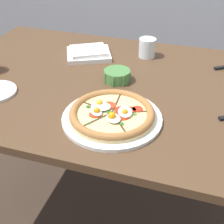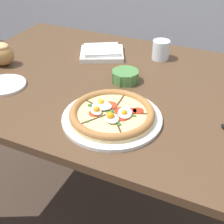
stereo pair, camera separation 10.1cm
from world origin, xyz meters
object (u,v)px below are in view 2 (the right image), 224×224
(ramekin_bowl, at_px, (125,76))
(napkin_folded, at_px, (102,52))
(bread_piece_near, at_px, (1,54))
(side_saucer, at_px, (5,85))
(water_glass, at_px, (161,51))
(pizza, at_px, (112,115))
(dining_table, at_px, (119,103))

(ramekin_bowl, distance_m, napkin_folded, 0.26)
(bread_piece_near, bearing_deg, side_saucer, -47.94)
(ramekin_bowl, height_order, water_glass, water_glass)
(bread_piece_near, relative_size, side_saucer, 0.78)
(pizza, xyz_separation_m, napkin_folded, (-0.25, 0.44, -0.00))
(ramekin_bowl, height_order, side_saucer, ramekin_bowl)
(napkin_folded, distance_m, bread_piece_near, 0.44)
(ramekin_bowl, bearing_deg, side_saucer, -150.69)
(pizza, relative_size, napkin_folded, 1.34)
(pizza, distance_m, ramekin_bowl, 0.26)
(napkin_folded, height_order, bread_piece_near, bread_piece_near)
(dining_table, height_order, pizza, pizza)
(pizza, height_order, napkin_folded, pizza)
(ramekin_bowl, height_order, napkin_folded, ramekin_bowl)
(pizza, height_order, water_glass, water_glass)
(bread_piece_near, xyz_separation_m, side_saucer, (0.13, -0.14, -0.05))
(dining_table, distance_m, pizza, 0.27)
(napkin_folded, xyz_separation_m, bread_piece_near, (-0.35, -0.26, 0.04))
(water_glass, height_order, side_saucer, water_glass)
(napkin_folded, xyz_separation_m, side_saucer, (-0.22, -0.41, -0.01))
(dining_table, height_order, bread_piece_near, bread_piece_near)
(ramekin_bowl, xyz_separation_m, water_glass, (0.06, 0.26, 0.01))
(water_glass, bearing_deg, ramekin_bowl, -103.65)
(ramekin_bowl, relative_size, side_saucer, 0.68)
(pizza, relative_size, water_glass, 3.88)
(water_glass, bearing_deg, napkin_folded, -162.33)
(napkin_folded, xyz_separation_m, water_glass, (0.25, 0.08, 0.02))
(pizza, distance_m, water_glass, 0.52)
(pizza, distance_m, bread_piece_near, 0.62)
(water_glass, bearing_deg, pizza, -90.29)
(dining_table, bearing_deg, water_glass, 74.45)
(pizza, relative_size, side_saucer, 2.01)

